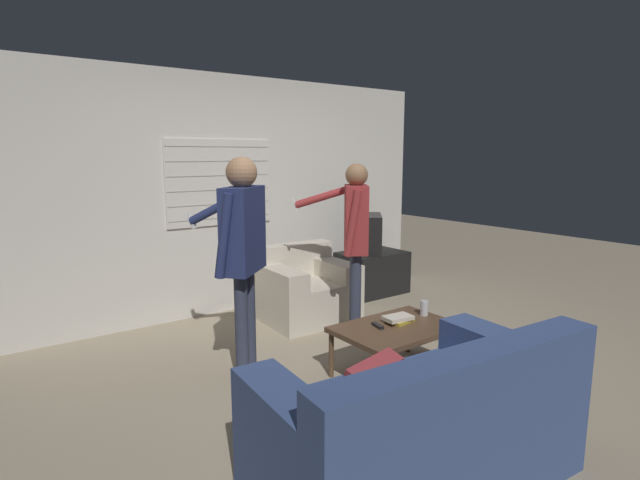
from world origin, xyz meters
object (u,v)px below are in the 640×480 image
(coffee_table, at_px, (396,331))
(book_stack, at_px, (399,319))
(tv, at_px, (372,234))
(person_left_standing, at_px, (242,240))
(couch_blue, at_px, (420,427))
(soda_can, at_px, (424,308))
(person_right_standing, at_px, (355,230))
(spare_remote, at_px, (378,326))
(armchair_beige, at_px, (305,290))

(coffee_table, distance_m, book_stack, 0.11)
(tv, xyz_separation_m, person_left_standing, (-2.42, -1.21, 0.34))
(couch_blue, bearing_deg, coffee_table, 55.16)
(couch_blue, xyz_separation_m, soda_can, (1.21, 1.07, 0.14))
(soda_can, bearing_deg, book_stack, -179.01)
(person_right_standing, bearing_deg, book_stack, -157.18)
(couch_blue, height_order, soda_can, couch_blue)
(person_left_standing, height_order, spare_remote, person_left_standing)
(person_right_standing, bearing_deg, person_left_standing, 133.97)
(tv, height_order, book_stack, tv)
(couch_blue, relative_size, tv, 2.98)
(couch_blue, bearing_deg, armchair_beige, 72.51)
(person_left_standing, relative_size, spare_remote, 12.56)
(coffee_table, xyz_separation_m, spare_remote, (-0.13, 0.07, 0.05))
(person_right_standing, xyz_separation_m, soda_can, (0.11, -0.77, -0.57))
(coffee_table, distance_m, person_right_standing, 1.09)
(coffee_table, distance_m, soda_can, 0.39)
(coffee_table, distance_m, person_left_standing, 1.38)
(coffee_table, xyz_separation_m, tv, (1.44, 1.87, 0.39))
(person_right_standing, height_order, book_stack, person_right_standing)
(coffee_table, height_order, person_right_standing, person_right_standing)
(armchair_beige, relative_size, person_left_standing, 0.55)
(person_left_standing, distance_m, person_right_standing, 1.25)
(book_stack, relative_size, soda_can, 2.02)
(couch_blue, distance_m, spare_remote, 1.30)
(armchair_beige, height_order, person_left_standing, person_left_standing)
(coffee_table, bearing_deg, tv, 52.38)
(book_stack, bearing_deg, person_right_standing, 76.33)
(book_stack, bearing_deg, tv, 53.06)
(soda_can, bearing_deg, armchair_beige, 96.29)
(person_left_standing, bearing_deg, spare_remote, -76.27)
(coffee_table, relative_size, person_right_standing, 0.57)
(coffee_table, bearing_deg, spare_remote, 152.15)
(soda_can, height_order, spare_remote, soda_can)
(book_stack, xyz_separation_m, soda_can, (0.30, 0.01, 0.03))
(tv, relative_size, person_left_standing, 0.35)
(tv, bearing_deg, soda_can, 9.91)
(couch_blue, xyz_separation_m, tv, (2.28, 2.89, 0.43))
(person_right_standing, distance_m, soda_can, 0.96)
(person_right_standing, bearing_deg, couch_blue, -174.37)
(coffee_table, xyz_separation_m, person_right_standing, (0.26, 0.83, 0.67))
(person_right_standing, relative_size, spare_remote, 12.08)
(person_left_standing, height_order, book_stack, person_left_standing)
(person_right_standing, xyz_separation_m, book_stack, (-0.19, -0.77, -0.60))
(book_stack, bearing_deg, spare_remote, 174.65)
(coffee_table, bearing_deg, soda_can, 8.59)
(couch_blue, height_order, armchair_beige, couch_blue)
(armchair_beige, bearing_deg, coffee_table, 84.75)
(spare_remote, bearing_deg, coffee_table, -14.55)
(tv, bearing_deg, couch_blue, 2.11)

